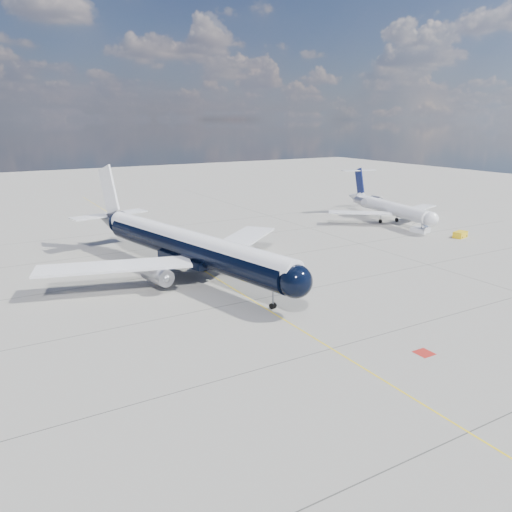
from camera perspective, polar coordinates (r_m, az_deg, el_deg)
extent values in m
plane|color=gray|center=(76.64, -7.87, -0.52)|extent=(320.00, 320.00, 0.00)
cube|color=yellow|center=(72.21, -6.35, -1.46)|extent=(0.16, 160.00, 0.01)
cube|color=maroon|center=(49.22, 18.66, -10.46)|extent=(1.60, 1.60, 0.01)
cylinder|color=black|center=(67.60, -7.62, 0.94)|extent=(11.52, 37.03, 3.71)
sphere|color=black|center=(53.33, 4.54, -2.90)|extent=(4.41, 4.41, 3.71)
cone|color=black|center=(86.90, -16.38, 4.05)|extent=(5.08, 7.47, 3.71)
cylinder|color=white|center=(67.37, -7.64, 1.70)|extent=(11.14, 38.77, 2.89)
cube|color=black|center=(53.04, 4.71, -2.40)|extent=(2.54, 1.64, 0.54)
cube|color=white|center=(64.05, -15.87, -1.15)|extent=(19.36, 9.77, 0.31)
cube|color=white|center=(75.01, -1.82, 1.81)|extent=(17.45, 15.84, 0.31)
cube|color=black|center=(67.94, -7.58, -0.18)|extent=(6.08, 10.41, 0.98)
cylinder|color=silver|center=(63.25, -11.24, -2.12)|extent=(3.09, 4.85, 2.19)
cylinder|color=silver|center=(70.32, -2.41, -0.06)|extent=(3.09, 4.85, 2.19)
sphere|color=gray|center=(61.58, -10.24, -2.55)|extent=(1.28, 1.28, 1.07)
sphere|color=gray|center=(68.82, -1.31, -0.39)|extent=(1.28, 1.28, 1.07)
cube|color=white|center=(63.20, -11.37, -1.44)|extent=(0.87, 3.10, 1.07)
cube|color=white|center=(70.28, -2.52, 0.55)|extent=(0.87, 3.10, 1.07)
cube|color=white|center=(85.68, -16.48, 7.28)|extent=(1.62, 6.12, 8.32)
cube|color=white|center=(86.75, -16.42, 4.56)|extent=(13.06, 5.75, 0.21)
cylinder|color=gray|center=(56.53, 1.95, -4.88)|extent=(0.21, 0.21, 2.05)
cylinder|color=black|center=(56.71, 1.80, -5.76)|extent=(0.32, 0.71, 0.68)
cylinder|color=black|center=(56.96, 2.08, -5.67)|extent=(0.32, 0.71, 0.68)
cylinder|color=gray|center=(67.87, -10.40, -1.56)|extent=(0.30, 0.30, 1.85)
cylinder|color=gray|center=(71.22, -6.16, -0.59)|extent=(0.30, 0.30, 1.85)
cylinder|color=black|center=(67.67, -10.13, -2.29)|extent=(0.66, 1.14, 1.07)
cylinder|color=black|center=(68.54, -10.61, -2.09)|extent=(0.66, 1.14, 1.07)
cylinder|color=black|center=(71.02, -5.88, -1.28)|extent=(0.66, 1.14, 1.07)
cylinder|color=black|center=(71.85, -6.40, -1.10)|extent=(0.66, 1.14, 1.07)
cylinder|color=white|center=(106.54, 15.32, 5.25)|extent=(6.39, 22.16, 2.70)
sphere|color=white|center=(97.21, 19.40, 4.00)|extent=(3.12, 3.12, 2.70)
cone|color=white|center=(118.40, 11.26, 6.66)|extent=(3.51, 5.39, 2.70)
cube|color=black|center=(97.06, 19.46, 4.22)|extent=(1.93, 1.19, 0.45)
cube|color=white|center=(103.58, 11.80, 4.86)|extent=(11.85, 10.19, 0.22)
cube|color=white|center=(111.60, 17.94, 5.18)|extent=(12.88, 6.96, 0.22)
cylinder|color=silver|center=(112.68, 11.80, 6.20)|extent=(2.02, 3.41, 1.50)
cylinder|color=silver|center=(114.95, 13.59, 6.27)|extent=(2.02, 3.41, 1.50)
cube|color=white|center=(112.94, 12.02, 6.21)|extent=(1.26, 1.75, 0.18)
cube|color=white|center=(114.68, 13.38, 6.27)|extent=(1.26, 1.75, 0.18)
cube|color=#091345|center=(116.64, 11.74, 8.37)|extent=(0.95, 4.19, 6.13)
cube|color=white|center=(116.90, 11.65, 9.58)|extent=(8.23, 3.33, 0.16)
cylinder|color=gray|center=(99.51, 18.38, 3.07)|extent=(0.18, 0.18, 1.70)
cylinder|color=black|center=(99.64, 18.35, 2.70)|extent=(0.28, 0.62, 0.60)
cylinder|color=gray|center=(106.58, 14.05, 4.17)|extent=(0.23, 0.23, 1.70)
cylinder|color=gray|center=(108.87, 15.79, 4.27)|extent=(0.23, 0.23, 1.70)
cylinder|color=black|center=(106.68, 14.03, 3.89)|extent=(0.46, 0.88, 0.84)
cylinder|color=black|center=(108.97, 15.77, 4.00)|extent=(0.46, 0.88, 0.84)
cube|color=white|center=(100.14, 18.25, 2.86)|extent=(3.05, 3.51, 0.91)
cube|color=silver|center=(99.81, 18.33, 3.80)|extent=(1.93, 3.13, 2.11)
cylinder|color=gray|center=(99.25, 18.17, 3.87)|extent=(0.71, 2.82, 2.05)
cylinder|color=gray|center=(100.30, 18.51, 3.96)|extent=(0.71, 2.82, 2.05)
cube|color=yellow|center=(98.01, 22.30, 2.29)|extent=(3.18, 2.30, 1.12)
cylinder|color=black|center=(97.02, 22.37, 1.99)|extent=(0.36, 0.61, 0.57)
cylinder|color=black|center=(98.69, 22.80, 2.15)|extent=(0.36, 0.61, 0.57)
cylinder|color=black|center=(97.45, 21.77, 2.10)|extent=(0.36, 0.61, 0.57)
cylinder|color=black|center=(99.11, 22.21, 2.27)|extent=(0.36, 0.61, 0.57)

